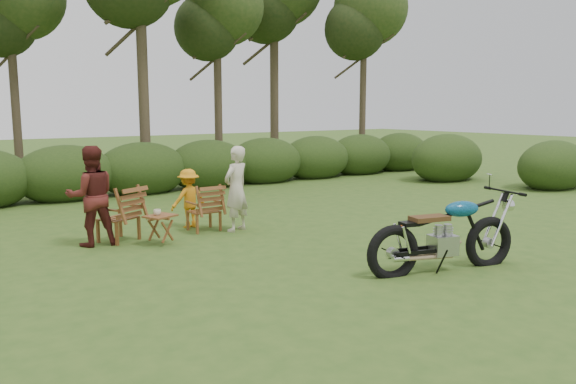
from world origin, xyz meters
TOP-DOWN VIEW (x-y plane):
  - ground at (0.00, 0.00)m, footprint 80.00×80.00m
  - tree_line at (0.50, 9.74)m, footprint 22.52×11.62m
  - motorcycle at (0.73, -0.62)m, footprint 2.43×1.41m
  - lawn_chair_right at (-0.84, 3.71)m, footprint 0.61×0.61m
  - lawn_chair_left at (-2.43, 3.81)m, footprint 0.89×0.89m
  - side_table at (-1.94, 3.14)m, footprint 0.61×0.57m
  - cup at (-1.97, 3.18)m, footprint 0.13×0.13m
  - adult_a at (-0.34, 3.34)m, footprint 0.68×0.57m
  - adult_b at (-2.88, 3.75)m, footprint 0.89×0.73m
  - child at (-0.94, 4.13)m, footprint 0.77×0.50m

SIDE VIEW (x-z plane):
  - ground at x=0.00m, z-range 0.00..0.00m
  - motorcycle at x=0.73m, z-range -0.65..0.65m
  - lawn_chair_right at x=-0.84m, z-range -0.44..0.44m
  - lawn_chair_left at x=-2.43m, z-range -0.48..0.48m
  - adult_a at x=-0.34m, z-range -0.80..0.80m
  - adult_b at x=-2.88m, z-range -0.84..0.84m
  - child at x=-0.94m, z-range -0.57..0.57m
  - side_table at x=-1.94m, z-range 0.00..0.51m
  - cup at x=-1.97m, z-range 0.51..0.61m
  - tree_line at x=0.50m, z-range -0.26..7.88m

